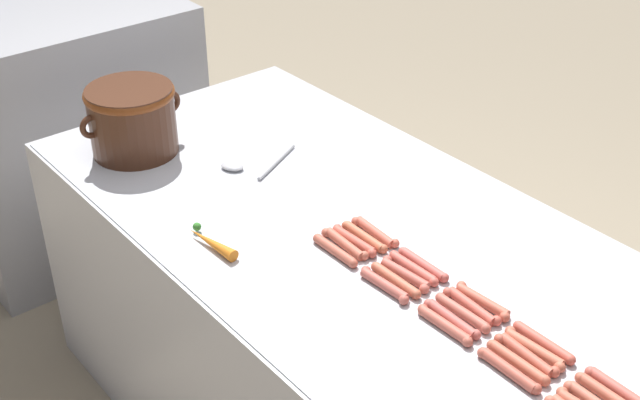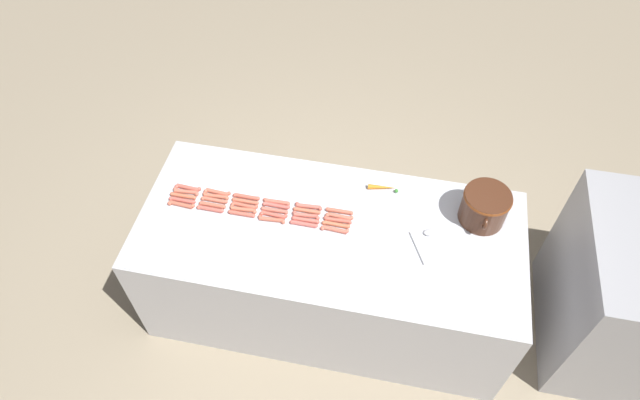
% 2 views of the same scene
% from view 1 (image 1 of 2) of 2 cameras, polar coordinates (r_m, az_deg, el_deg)
% --- Properties ---
extents(griddle_counter, '(0.97, 2.19, 0.83)m').
position_cam_1_polar(griddle_counter, '(2.41, 3.64, -11.09)').
color(griddle_counter, '#BCBCC1').
rests_on(griddle_counter, ground_plane).
extents(back_cabinet, '(0.94, 0.88, 1.00)m').
position_cam_1_polar(back_cabinet, '(3.62, -17.42, 5.07)').
color(back_cabinet, '#A0A0A4').
rests_on(back_cabinet, ground_plane).
extents(hot_dog_2, '(0.03, 0.16, 0.02)m').
position_cam_1_polar(hot_dog_2, '(1.80, 12.70, -11.22)').
color(hot_dog_2, '#C55A48').
rests_on(hot_dog_2, griddle_counter).
extents(hot_dog_3, '(0.03, 0.16, 0.02)m').
position_cam_1_polar(hot_dog_3, '(1.89, 8.46, -8.41)').
color(hot_dog_3, '#C55F4D').
rests_on(hot_dog_3, griddle_counter).
extents(hot_dog_4, '(0.03, 0.16, 0.02)m').
position_cam_1_polar(hot_dog_4, '(1.98, 4.40, -5.77)').
color(hot_dog_4, '#C85F51').
rests_on(hot_dog_4, griddle_counter).
extents(hot_dog_5, '(0.03, 0.16, 0.02)m').
position_cam_1_polar(hot_dog_5, '(2.09, 1.02, -3.45)').
color(hot_dog_5, '#C05E48').
rests_on(hot_dog_5, griddle_counter).
extents(hot_dog_8, '(0.03, 0.16, 0.02)m').
position_cam_1_polar(hot_dog_8, '(1.83, 13.29, -10.69)').
color(hot_dog_8, '#C7644A').
rests_on(hot_dog_8, griddle_counter).
extents(hot_dog_9, '(0.03, 0.16, 0.02)m').
position_cam_1_polar(hot_dog_9, '(1.90, 8.93, -7.99)').
color(hot_dog_9, '#C45B51').
rests_on(hot_dog_9, griddle_counter).
extents(hot_dog_10, '(0.02, 0.16, 0.02)m').
position_cam_1_polar(hot_dog_10, '(2.00, 5.16, -5.45)').
color(hot_dog_10, '#C56549').
rests_on(hot_dog_10, griddle_counter).
extents(hot_dog_11, '(0.03, 0.16, 0.02)m').
position_cam_1_polar(hot_dog_11, '(2.11, 1.68, -3.00)').
color(hot_dog_11, '#C2634D').
rests_on(hot_dog_11, griddle_counter).
extents(hot_dog_14, '(0.03, 0.16, 0.02)m').
position_cam_1_polar(hot_dog_14, '(1.85, 13.83, -10.19)').
color(hot_dog_14, '#C35C47').
rests_on(hot_dog_14, griddle_counter).
extents(hot_dog_15, '(0.03, 0.16, 0.02)m').
position_cam_1_polar(hot_dog_15, '(1.93, 9.66, -7.56)').
color(hot_dog_15, '#C06251').
rests_on(hot_dog_15, griddle_counter).
extents(hot_dog_16, '(0.04, 0.16, 0.02)m').
position_cam_1_polar(hot_dog_16, '(2.02, 5.81, -5.04)').
color(hot_dog_16, '#C15E4F').
rests_on(hot_dog_16, griddle_counter).
extents(hot_dog_17, '(0.03, 0.16, 0.02)m').
position_cam_1_polar(hot_dog_17, '(2.13, 2.34, -2.78)').
color(hot_dog_17, '#C95948').
rests_on(hot_dog_17, griddle_counter).
extents(hot_dog_19, '(0.03, 0.16, 0.02)m').
position_cam_1_polar(hot_dog_19, '(1.80, 19.09, -12.52)').
color(hot_dog_19, '#C46249').
rests_on(hot_dog_19, griddle_counter).
extents(hot_dog_20, '(0.03, 0.16, 0.02)m').
position_cam_1_polar(hot_dog_20, '(1.87, 14.35, -9.77)').
color(hot_dog_20, '#C7674C').
rests_on(hot_dog_20, griddle_counter).
extents(hot_dog_21, '(0.03, 0.16, 0.02)m').
position_cam_1_polar(hot_dog_21, '(1.95, 10.25, -7.12)').
color(hot_dog_21, '#CC5A4B').
rests_on(hot_dog_21, griddle_counter).
extents(hot_dog_22, '(0.03, 0.16, 0.02)m').
position_cam_1_polar(hot_dog_22, '(2.04, 6.36, -4.63)').
color(hot_dog_22, '#CB5E50').
rests_on(hot_dog_22, griddle_counter).
extents(hot_dog_23, '(0.03, 0.16, 0.02)m').
position_cam_1_polar(hot_dog_23, '(2.14, 3.03, -2.52)').
color(hot_dog_23, '#CB6847').
rests_on(hot_dog_23, griddle_counter).
extents(hot_dog_25, '(0.03, 0.16, 0.02)m').
position_cam_1_polar(hot_dog_25, '(1.82, 19.71, -12.10)').
color(hot_dog_25, '#C65B4E').
rests_on(hot_dog_25, griddle_counter).
extents(hot_dog_26, '(0.02, 0.16, 0.02)m').
position_cam_1_polar(hot_dog_26, '(1.89, 14.95, -9.33)').
color(hot_dog_26, '#CC5B4A').
rests_on(hot_dog_26, griddle_counter).
extents(hot_dog_27, '(0.03, 0.16, 0.02)m').
position_cam_1_polar(hot_dog_27, '(1.97, 10.98, -6.76)').
color(hot_dog_27, '#C66049').
rests_on(hot_dog_27, griddle_counter).
extents(hot_dog_28, '(0.03, 0.16, 0.02)m').
position_cam_1_polar(hot_dog_28, '(2.06, 7.02, -4.37)').
color(hot_dog_28, '#C95B51').
rests_on(hot_dog_28, griddle_counter).
extents(hot_dog_29, '(0.03, 0.16, 0.02)m').
position_cam_1_polar(hot_dog_29, '(2.16, 3.75, -2.19)').
color(hot_dog_29, '#CE604C').
rests_on(hot_dog_29, griddle_counter).
extents(bean_pot, '(0.33, 0.27, 0.21)m').
position_cam_1_polar(bean_pot, '(2.56, -12.65, 5.56)').
color(bean_pot, '#472616').
rests_on(bean_pot, griddle_counter).
extents(serving_spoon, '(0.26, 0.15, 0.02)m').
position_cam_1_polar(serving_spoon, '(2.47, -4.97, 2.40)').
color(serving_spoon, '#B7B7BC').
rests_on(serving_spoon, griddle_counter).
extents(carrot, '(0.05, 0.18, 0.03)m').
position_cam_1_polar(carrot, '(2.13, -7.45, -2.82)').
color(carrot, orange).
rests_on(carrot, griddle_counter).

